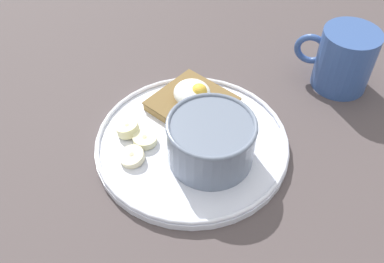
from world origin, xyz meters
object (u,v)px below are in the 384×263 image
banana_slice_back (131,155)px  coffee_mug (344,59)px  banana_slice_front (145,139)px  toast_slice (192,103)px  poached_egg (193,93)px  banana_slice_left (128,128)px  oatmeal_bowl (211,140)px

banana_slice_back → coffee_mug: (3.31, -34.97, 3.31)cm
coffee_mug → banana_slice_front: bearing=92.2°
toast_slice → poached_egg: 2.13cm
banana_slice_left → poached_egg: bearing=-83.5°
banana_slice_back → coffee_mug: 35.28cm
toast_slice → coffee_mug: coffee_mug is taller
oatmeal_bowl → banana_slice_front: size_ratio=2.42×
toast_slice → banana_slice_front: 9.38cm
coffee_mug → banana_slice_back: bearing=95.4°
toast_slice → banana_slice_left: size_ratio=2.99×
banana_slice_front → banana_slice_left: bearing=32.9°
poached_egg → banana_slice_back: (-5.79, 11.19, -2.31)cm
oatmeal_bowl → toast_slice: size_ratio=0.83×
banana_slice_front → toast_slice: bearing=-65.6°
toast_slice → banana_slice_front: (-3.88, 8.54, -0.27)cm
banana_slice_front → coffee_mug: coffee_mug is taller
oatmeal_bowl → poached_egg: oatmeal_bowl is taller
poached_egg → banana_slice_front: 9.73cm
banana_slice_left → coffee_mug: bearing=-92.2°
coffee_mug → banana_slice_left: bearing=87.8°
toast_slice → banana_slice_back: same height
oatmeal_bowl → coffee_mug: coffee_mug is taller
banana_slice_front → banana_slice_back: size_ratio=1.32×
banana_slice_front → poached_egg: bearing=-66.6°
oatmeal_bowl → toast_slice: 10.13cm
banana_slice_front → banana_slice_left: (2.57, 1.67, 0.31)cm
poached_egg → banana_slice_front: bearing=113.4°
banana_slice_front → banana_slice_left: size_ratio=1.02×
poached_egg → banana_slice_front: poached_egg is taller
oatmeal_bowl → banana_slice_left: (8.40, 8.82, -2.50)cm
coffee_mug → poached_egg: bearing=84.0°
oatmeal_bowl → poached_egg: bearing=-8.9°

